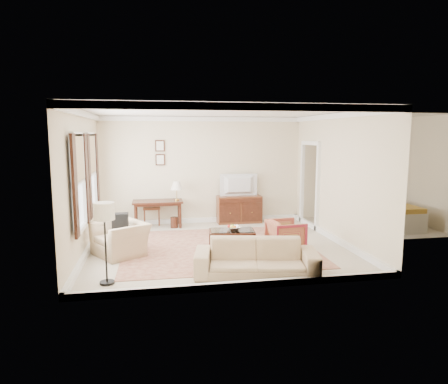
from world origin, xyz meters
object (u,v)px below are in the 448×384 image
object	(u,v)px
coffee_table	(232,234)
striped_armchair	(286,234)
writing_desk	(158,205)
club_armchair	(120,233)
sofa	(256,252)
sideboard	(239,209)
tv	(239,178)

from	to	relation	value
coffee_table	striped_armchair	xyz separation A→B (m)	(1.09, -0.33, 0.05)
coffee_table	striped_armchair	bearing A→B (deg)	-16.64
striped_armchair	coffee_table	bearing A→B (deg)	68.40
writing_desk	striped_armchair	size ratio (longest dim) A/B	1.83
club_armchair	sofa	size ratio (longest dim) A/B	0.49
sofa	sideboard	bearing A→B (deg)	92.57
tv	striped_armchair	size ratio (longest dim) A/B	1.40
sofa	striped_armchair	bearing A→B (deg)	64.65
sideboard	sofa	xyz separation A→B (m)	(-0.61, -4.14, 0.04)
sofa	club_armchair	bearing A→B (deg)	156.48
writing_desk	tv	world-z (taller)	tv
striped_armchair	club_armchair	xyz separation A→B (m)	(-3.40, 0.27, 0.10)
writing_desk	sideboard	world-z (taller)	sideboard
tv	club_armchair	world-z (taller)	tv
coffee_table	club_armchair	bearing A→B (deg)	-178.72
writing_desk	striped_armchair	xyz separation A→B (m)	(2.62, -2.61, -0.24)
writing_desk	coffee_table	world-z (taller)	writing_desk
striped_armchair	writing_desk	bearing A→B (deg)	40.14
striped_armchair	sideboard	bearing A→B (deg)	3.20
club_armchair	coffee_table	bearing A→B (deg)	59.23
coffee_table	sofa	bearing A→B (deg)	-87.13
writing_desk	club_armchair	bearing A→B (deg)	-108.62
writing_desk	tv	size ratio (longest dim) A/B	1.30
writing_desk	club_armchair	size ratio (longest dim) A/B	1.26
writing_desk	sideboard	size ratio (longest dim) A/B	1.06
sideboard	coffee_table	world-z (taller)	sideboard
striped_armchair	sofa	world-z (taller)	sofa
sideboard	club_armchair	world-z (taller)	club_armchair
sideboard	tv	size ratio (longest dim) A/B	1.23
sideboard	writing_desk	bearing A→B (deg)	-175.90
sofa	tv	bearing A→B (deg)	92.53
club_armchair	striped_armchair	bearing A→B (deg)	53.32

